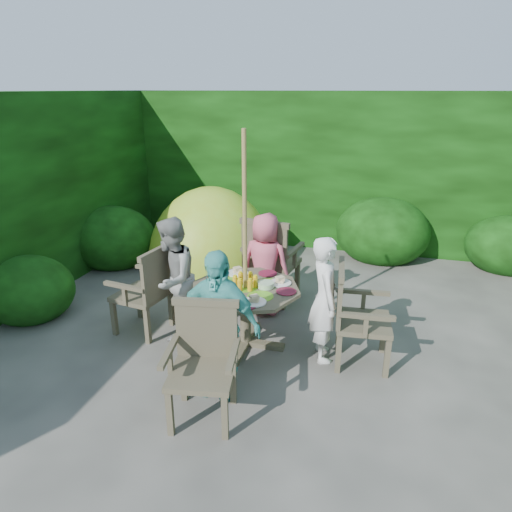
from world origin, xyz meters
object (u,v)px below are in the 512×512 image
(child_right, at_px, (325,299))
(child_back, at_px, (265,264))
(patio_table, at_px, (246,297))
(child_left, at_px, (172,279))
(garden_chair_back, at_px, (270,259))
(parasol_pole, at_px, (245,246))
(garden_chair_right, at_px, (355,314))
(garden_chair_front, at_px, (204,360))
(dome_tent, at_px, (212,263))
(garden_chair_left, at_px, (147,289))
(child_front, at_px, (218,324))

(child_right, xyz_separation_m, child_back, (-0.80, 0.80, -0.02))
(patio_table, distance_m, child_left, 0.81)
(garden_chair_back, bearing_deg, child_right, 136.22)
(parasol_pole, xyz_separation_m, garden_chair_right, (1.10, -0.01, -0.59))
(garden_chair_back, xyz_separation_m, child_left, (-0.78, -1.09, 0.09))
(garden_chair_front, bearing_deg, dome_tent, 100.13)
(garden_chair_left, distance_m, garden_chair_front, 1.53)
(garden_chair_left, relative_size, garden_chair_front, 1.03)
(garden_chair_right, relative_size, dome_tent, 0.40)
(child_left, height_order, dome_tent, child_left)
(garden_chair_right, bearing_deg, garden_chair_back, 40.06)
(garden_chair_back, height_order, dome_tent, dome_tent)
(patio_table, bearing_deg, garden_chair_right, -0.46)
(child_right, height_order, dome_tent, child_right)
(parasol_pole, distance_m, child_left, 0.91)
(garden_chair_back, bearing_deg, child_back, 102.39)
(parasol_pole, height_order, child_left, parasol_pole)
(garden_chair_left, height_order, dome_tent, dome_tent)
(child_right, height_order, child_front, child_front)
(patio_table, height_order, child_left, child_left)
(parasol_pole, xyz_separation_m, garden_chair_left, (-1.10, -0.01, -0.59))
(child_front, bearing_deg, garden_chair_back, 98.07)
(parasol_pole, height_order, child_front, parasol_pole)
(garden_chair_front, height_order, dome_tent, dome_tent)
(patio_table, height_order, garden_chair_right, garden_chair_right)
(garden_chair_right, distance_m, child_left, 1.90)
(parasol_pole, relative_size, dome_tent, 0.93)
(garden_chair_right, distance_m, garden_chair_front, 1.56)
(patio_table, distance_m, garden_chair_front, 1.10)
(garden_chair_front, xyz_separation_m, child_right, (0.81, 1.10, 0.14))
(garden_chair_back, distance_m, child_back, 0.29)
(garden_chair_left, height_order, child_left, child_left)
(garden_chair_left, xyz_separation_m, child_left, (0.30, 0.01, 0.15))
(garden_chair_right, bearing_deg, child_left, 84.43)
(child_left, bearing_deg, patio_table, 81.38)
(patio_table, height_order, child_back, child_back)
(garden_chair_left, distance_m, dome_tent, 2.20)
(garden_chair_front, bearing_deg, patio_table, 79.18)
(child_back, bearing_deg, child_left, 54.14)
(garden_chair_left, relative_size, child_left, 0.72)
(parasol_pole, xyz_separation_m, dome_tent, (-1.19, 2.13, -1.10))
(patio_table, xyz_separation_m, parasol_pole, (-0.00, -0.00, 0.55))
(child_front, bearing_deg, garden_chair_right, 43.47)
(patio_table, bearing_deg, child_back, 90.27)
(parasol_pole, height_order, dome_tent, parasol_pole)
(patio_table, xyz_separation_m, child_right, (0.80, -0.00, 0.07))
(garden_chair_back, height_order, garden_chair_front, garden_chair_back)
(garden_chair_left, height_order, garden_chair_back, garden_chair_back)
(garden_chair_back, height_order, child_right, child_right)
(garden_chair_back, xyz_separation_m, child_front, (0.02, -1.89, 0.10))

